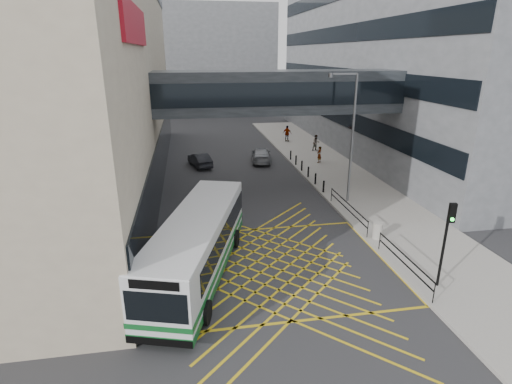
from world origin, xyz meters
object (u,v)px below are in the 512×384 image
car_silver (261,155)px  car_dark (200,160)px  traffic_light (447,233)px  street_lamp (350,131)px  bus (198,243)px  car_white (200,223)px  pedestrian_a (319,155)px  pedestrian_c (287,134)px  pedestrian_b (316,143)px  litter_bin (377,230)px

car_silver → car_dark: bearing=15.6°
car_silver → traffic_light: traffic_light is taller
street_lamp → traffic_light: bearing=-84.6°
bus → street_lamp: 13.78m
car_white → pedestrian_a: (11.93, 14.06, 0.21)m
traffic_light → pedestrian_c: 31.83m
traffic_light → pedestrian_b: (2.76, 26.64, -1.81)m
litter_bin → car_silver: bearing=100.3°
car_dark → traffic_light: 25.06m
pedestrian_a → pedestrian_b: bearing=-145.7°
street_lamp → litter_bin: (-0.47, -6.10, -4.56)m
car_dark → pedestrian_a: (11.39, -1.15, 0.31)m
car_white → traffic_light: traffic_light is taller
car_white → traffic_light: (10.42, -7.72, 2.08)m
bus → pedestrian_a: (12.16, 18.49, -0.70)m
bus → pedestrian_c: size_ratio=5.89×
pedestrian_b → car_dark: bearing=-175.2°
pedestrian_a → pedestrian_b: 5.02m
car_white → car_silver: car_white is taller
car_silver → pedestrian_c: bearing=-111.4°
car_dark → pedestrian_b: bearing=-179.4°
street_lamp → litter_bin: street_lamp is taller
bus → pedestrian_b: bus is taller
traffic_light → litter_bin: bearing=105.4°
car_dark → car_silver: size_ratio=0.89×
pedestrian_a → pedestrian_b: (1.25, 4.86, 0.06)m
car_silver → pedestrian_a: (5.34, -1.91, 0.24)m
bus → street_lamp: (10.63, 8.02, 3.54)m
car_white → pedestrian_b: bearing=-127.5°
car_white → street_lamp: bearing=-163.6°
car_white → pedestrian_c: 26.56m
traffic_light → street_lamp: street_lamp is taller
car_white → car_dark: bearing=-94.7°
car_white → litter_bin: 10.25m
traffic_light → pedestrian_a: 21.91m
car_dark → litter_bin: 20.06m
street_lamp → pedestrian_a: bearing=87.1°
car_dark → pedestrian_c: 13.89m
street_lamp → pedestrian_a: 11.40m
car_white → bus: bearing=84.5°
car_dark → street_lamp: (9.87, -11.63, 4.55)m
pedestrian_a → pedestrian_b: pedestrian_b is taller
pedestrian_b → street_lamp: bearing=-111.7°
bus → traffic_light: (10.64, -3.28, 1.18)m
car_white → pedestrian_b: pedestrian_b is taller
car_white → pedestrian_c: size_ratio=2.46×
car_white → litter_bin: bearing=163.2°
bus → car_white: size_ratio=2.40×
bus → pedestrian_c: 30.72m
traffic_light → pedestrian_b: bearing=94.2°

